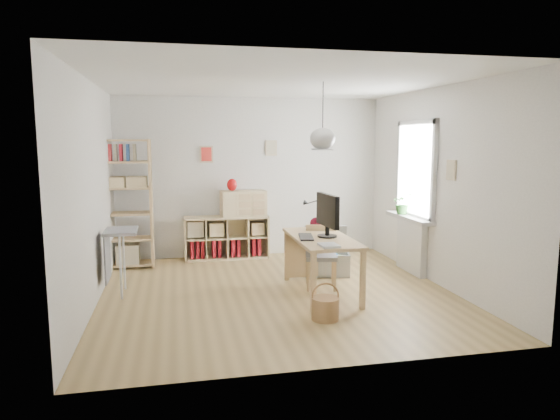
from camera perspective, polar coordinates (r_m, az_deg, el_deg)
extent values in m
plane|color=tan|center=(6.64, -0.32, -9.40)|extent=(4.50, 4.50, 0.00)
plane|color=white|center=(8.57, -3.35, 3.74)|extent=(4.50, 0.00, 4.50)
plane|color=white|center=(4.20, 5.84, -0.70)|extent=(4.50, 0.00, 4.50)
plane|color=white|center=(6.31, -20.77, 1.72)|extent=(0.00, 4.50, 4.50)
plane|color=white|center=(7.16, 17.62, 2.54)|extent=(0.00, 4.50, 4.50)
plane|color=white|center=(6.37, -0.33, 14.45)|extent=(4.50, 4.50, 0.00)
cylinder|color=black|center=(6.33, 4.93, 11.38)|extent=(0.01, 0.01, 0.68)
ellipsoid|color=silver|center=(6.32, 4.89, 8.12)|extent=(0.32, 0.32, 0.27)
cube|color=white|center=(7.67, 15.38, 4.47)|extent=(0.03, 1.00, 1.30)
cube|color=silver|center=(7.18, 17.18, 4.18)|extent=(0.06, 0.08, 1.46)
cube|color=silver|center=(8.14, 13.49, 4.72)|extent=(0.06, 0.08, 1.46)
cube|color=silver|center=(7.65, 15.41, 9.63)|extent=(0.06, 1.16, 0.08)
cube|color=silver|center=(7.72, 15.03, -0.65)|extent=(0.06, 1.16, 0.08)
cube|color=silver|center=(7.80, 14.78, -4.00)|extent=(0.10, 0.80, 0.80)
cube|color=silver|center=(7.70, 14.56, -0.89)|extent=(0.22, 1.20, 0.06)
cube|color=#D6B77B|center=(6.44, 4.75, -3.25)|extent=(0.70, 1.50, 0.04)
cube|color=#D6B77B|center=(5.80, 3.84, -8.33)|extent=(0.06, 0.06, 0.71)
cube|color=#D6B77B|center=(7.11, 0.77, -5.25)|extent=(0.06, 0.06, 0.71)
cube|color=#D6B77B|center=(5.98, 9.43, -7.90)|extent=(0.06, 0.06, 0.71)
cube|color=#D6B77B|center=(7.26, 5.41, -5.00)|extent=(0.06, 0.06, 0.71)
cube|color=beige|center=(8.51, -6.07, -5.42)|extent=(1.40, 0.38, 0.03)
cube|color=beige|center=(8.38, -6.14, -0.83)|extent=(1.40, 0.38, 0.03)
cube|color=beige|center=(8.40, -10.77, -3.29)|extent=(0.03, 0.38, 0.72)
cube|color=beige|center=(8.54, -1.52, -2.98)|extent=(0.03, 0.38, 0.72)
cube|color=beige|center=(8.62, -6.23, -2.92)|extent=(1.40, 0.02, 0.72)
cube|color=maroon|center=(8.46, -10.03, -4.38)|extent=(0.06, 0.26, 0.30)
cube|color=maroon|center=(8.46, -9.42, -4.36)|extent=(0.05, 0.26, 0.30)
cube|color=maroon|center=(8.47, -8.87, -4.34)|extent=(0.05, 0.26, 0.30)
cube|color=maroon|center=(8.48, -7.59, -4.30)|extent=(0.05, 0.26, 0.30)
cube|color=maroon|center=(8.48, -6.98, -4.28)|extent=(0.05, 0.26, 0.30)
cube|color=maroon|center=(8.51, -5.43, -4.22)|extent=(0.06, 0.26, 0.30)
cube|color=maroon|center=(8.52, -4.83, -4.20)|extent=(0.06, 0.26, 0.30)
cube|color=maroon|center=(8.55, -3.10, -4.13)|extent=(0.06, 0.26, 0.30)
cube|color=maroon|center=(8.56, -2.50, -4.11)|extent=(0.05, 0.26, 0.30)
cube|color=#D6B77B|center=(8.14, -19.85, 0.58)|extent=(0.04, 0.38, 2.00)
cube|color=#D6B77B|center=(8.07, -14.50, 0.74)|extent=(0.04, 0.38, 2.00)
cube|color=#D6B77B|center=(8.27, -16.92, -5.89)|extent=(0.76, 0.38, 0.03)
cube|color=#D6B77B|center=(8.18, -17.03, -3.16)|extent=(0.76, 0.38, 0.03)
cube|color=#D6B77B|center=(8.12, -17.15, -0.39)|extent=(0.76, 0.38, 0.03)
cube|color=#D6B77B|center=(8.07, -17.26, 2.42)|extent=(0.76, 0.38, 0.03)
cube|color=#D6B77B|center=(8.05, -17.38, 5.25)|extent=(0.76, 0.38, 0.03)
cube|color=#D6B77B|center=(8.04, -17.48, 7.60)|extent=(0.76, 0.38, 0.03)
cube|color=#274D90|center=(8.07, -19.41, 6.20)|extent=(0.04, 0.18, 0.26)
cube|color=maroon|center=(8.06, -18.84, 6.23)|extent=(0.04, 0.18, 0.26)
cube|color=#C3B795|center=(8.05, -18.28, 6.25)|extent=(0.04, 0.18, 0.26)
cube|color=maroon|center=(8.05, -17.71, 6.27)|extent=(0.04, 0.18, 0.26)
cube|color=#274D90|center=(8.04, -16.99, 6.30)|extent=(0.04, 0.18, 0.26)
cube|color=#C3B795|center=(8.03, -16.28, 6.33)|extent=(0.04, 0.18, 0.26)
cube|color=gray|center=(6.69, -17.73, -2.31)|extent=(0.40, 0.55, 0.04)
cylinder|color=silver|center=(6.56, -17.76, -6.26)|extent=(0.03, 0.03, 0.82)
cylinder|color=silver|center=(6.99, -17.40, -5.39)|extent=(0.03, 0.03, 0.82)
cube|color=gray|center=(6.78, -19.13, -5.10)|extent=(0.02, 0.50, 0.62)
cube|color=gray|center=(6.75, 4.72, -5.29)|extent=(0.49, 0.49, 0.06)
cube|color=#D6B77B|center=(6.63, 3.26, -7.59)|extent=(0.04, 0.04, 0.41)
cube|color=#D6B77B|center=(6.97, 3.18, -6.82)|extent=(0.04, 0.04, 0.41)
cube|color=#D6B77B|center=(6.65, 6.29, -7.58)|extent=(0.04, 0.04, 0.41)
cube|color=#D6B77B|center=(6.98, 6.06, -6.82)|extent=(0.04, 0.04, 0.41)
cube|color=#D6B77B|center=(6.88, 4.66, -3.21)|extent=(0.40, 0.13, 0.37)
cylinder|color=olive|center=(5.67, 5.20, -11.15)|extent=(0.31, 0.31, 0.25)
torus|color=olive|center=(5.62, 5.22, -9.77)|extent=(0.31, 0.06, 0.31)
cube|color=silver|center=(7.53, 5.36, -7.23)|extent=(0.73, 0.58, 0.02)
cube|color=silver|center=(7.47, 2.97, -6.08)|extent=(0.12, 0.44, 0.33)
cube|color=silver|center=(7.52, 7.77, -6.06)|extent=(0.12, 0.44, 0.33)
cube|color=silver|center=(7.28, 5.49, -6.48)|extent=(0.64, 0.17, 0.33)
cube|color=silver|center=(7.70, 5.27, -5.69)|extent=(0.64, 0.17, 0.33)
cube|color=silver|center=(7.81, 5.20, -3.14)|extent=(0.68, 0.36, 0.42)
sphere|color=gold|center=(7.40, 4.21, -5.62)|extent=(0.15, 0.15, 0.15)
sphere|color=blue|center=(7.53, 6.20, -5.39)|extent=(0.15, 0.15, 0.15)
sphere|color=#B43016|center=(7.45, 5.22, -5.53)|extent=(0.15, 0.15, 0.15)
sphere|color=green|center=(7.40, 6.82, -5.65)|extent=(0.15, 0.15, 0.15)
cylinder|color=black|center=(6.44, 5.42, -2.98)|extent=(0.25, 0.25, 0.02)
cylinder|color=black|center=(6.42, 5.42, -2.38)|extent=(0.06, 0.06, 0.11)
cube|color=black|center=(6.38, 5.45, -0.04)|extent=(0.11, 0.63, 0.41)
cube|color=black|center=(6.36, 2.99, -3.09)|extent=(0.25, 0.47, 0.02)
cylinder|color=black|center=(7.14, 5.30, -1.83)|extent=(0.06, 0.06, 0.04)
cylinder|color=black|center=(7.12, 5.32, -0.36)|extent=(0.01, 0.01, 0.37)
cone|color=black|center=(6.93, 3.05, 0.82)|extent=(0.09, 0.06, 0.09)
sphere|color=#510A1D|center=(6.98, 4.13, -1.52)|extent=(0.16, 0.16, 0.16)
cube|color=silver|center=(5.87, 5.60, -4.03)|extent=(0.22, 0.27, 0.03)
cube|color=beige|center=(8.38, -4.22, 0.77)|extent=(0.77, 0.39, 0.43)
ellipsoid|color=#A80E10|center=(8.33, -5.51, 2.88)|extent=(0.17, 0.17, 0.20)
imported|color=#2A6124|center=(7.83, 13.86, 0.74)|extent=(0.37, 0.35, 0.33)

